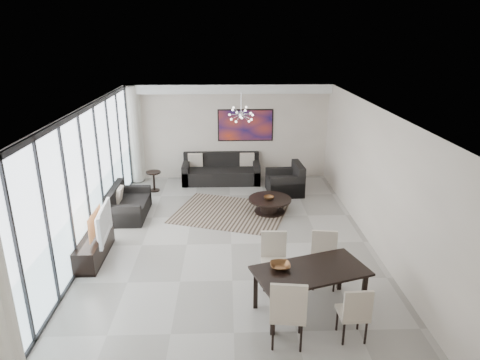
{
  "coord_description": "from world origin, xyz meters",
  "views": [
    {
      "loc": [
        -0.08,
        -8.26,
        4.35
      ],
      "look_at": [
        0.21,
        0.6,
        1.25
      ],
      "focal_mm": 32.0,
      "sensor_mm": 36.0,
      "label": 1
    }
  ],
  "objects_px": {
    "coffee_table": "(270,204)",
    "dining_table": "(310,274)",
    "tv_console": "(94,247)",
    "television": "(99,223)",
    "sofa_main": "(221,173)"
  },
  "relations": [
    {
      "from": "sofa_main",
      "to": "television",
      "type": "height_order",
      "value": "television"
    },
    {
      "from": "coffee_table",
      "to": "television",
      "type": "bearing_deg",
      "value": -148.19
    },
    {
      "from": "coffee_table",
      "to": "dining_table",
      "type": "bearing_deg",
      "value": -86.51
    },
    {
      "from": "sofa_main",
      "to": "tv_console",
      "type": "height_order",
      "value": "sofa_main"
    },
    {
      "from": "tv_console",
      "to": "dining_table",
      "type": "height_order",
      "value": "dining_table"
    },
    {
      "from": "sofa_main",
      "to": "television",
      "type": "xyz_separation_m",
      "value": [
        -2.36,
        -4.63,
        0.51
      ]
    },
    {
      "from": "coffee_table",
      "to": "dining_table",
      "type": "distance_m",
      "value": 4.05
    },
    {
      "from": "television",
      "to": "dining_table",
      "type": "bearing_deg",
      "value": -119.88
    },
    {
      "from": "sofa_main",
      "to": "tv_console",
      "type": "xyz_separation_m",
      "value": [
        -2.52,
        -4.57,
        -0.05
      ]
    },
    {
      "from": "television",
      "to": "coffee_table",
      "type": "bearing_deg",
      "value": -63.07
    },
    {
      "from": "television",
      "to": "dining_table",
      "type": "relative_size",
      "value": 0.57
    },
    {
      "from": "sofa_main",
      "to": "tv_console",
      "type": "bearing_deg",
      "value": -118.82
    },
    {
      "from": "coffee_table",
      "to": "tv_console",
      "type": "distance_m",
      "value": 4.34
    },
    {
      "from": "tv_console",
      "to": "dining_table",
      "type": "bearing_deg",
      "value": -24.74
    },
    {
      "from": "television",
      "to": "dining_table",
      "type": "xyz_separation_m",
      "value": [
        3.84,
        -1.79,
        -0.13
      ]
    }
  ]
}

